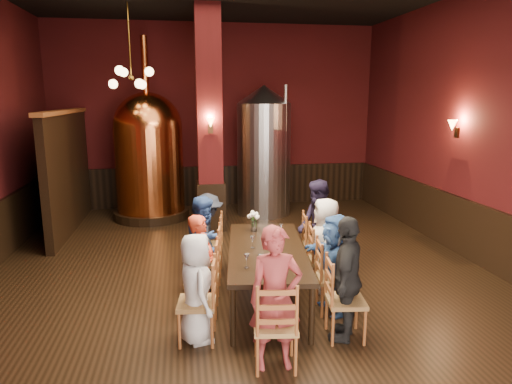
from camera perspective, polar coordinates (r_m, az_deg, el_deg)
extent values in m
plane|color=black|center=(7.15, -1.64, -10.68)|extent=(10.00, 10.00, 0.00)
cube|color=#460F11|center=(11.59, -5.02, 9.37)|extent=(8.00, 0.02, 4.50)
cube|color=#460F11|center=(1.84, 19.06, -4.14)|extent=(8.00, 0.02, 4.50)
cube|color=#460F11|center=(8.17, 27.52, 7.09)|extent=(0.02, 10.00, 4.50)
cube|color=black|center=(8.44, 26.17, -4.80)|extent=(0.08, 9.90, 1.00)
cube|color=black|center=(11.76, -4.86, 0.81)|extent=(7.90, 0.08, 1.00)
cube|color=#460F11|center=(9.38, -5.85, 8.79)|extent=(0.58, 0.58, 4.50)
cube|color=black|center=(10.15, -22.45, 2.21)|extent=(0.22, 3.50, 2.40)
cube|color=black|center=(6.15, 1.35, -7.31)|extent=(1.29, 2.51, 0.06)
cylinder|color=black|center=(5.24, -2.91, -15.34)|extent=(0.07, 0.07, 0.69)
cylinder|color=black|center=(5.30, 7.00, -15.10)|extent=(0.07, 0.07, 0.69)
cylinder|color=black|center=(7.34, -2.64, -7.20)|extent=(0.07, 0.07, 0.69)
cylinder|color=black|center=(7.38, 4.26, -7.11)|extent=(0.07, 0.07, 0.69)
imported|color=silver|center=(5.27, -7.48, -11.82)|extent=(0.52, 0.69, 1.27)
imported|color=red|center=(5.88, -6.87, -9.04)|extent=(0.50, 0.57, 1.30)
imported|color=navy|center=(6.48, -6.40, -6.56)|extent=(0.62, 0.76, 1.40)
imported|color=black|center=(7.13, -5.98, -5.30)|extent=(0.53, 0.86, 1.29)
imported|color=black|center=(5.34, 11.29, -10.52)|extent=(0.72, 0.92, 1.45)
imported|color=#335C9B|center=(5.98, 9.79, -8.78)|extent=(0.52, 1.24, 1.30)
imported|color=silver|center=(6.58, 8.64, -6.56)|extent=(0.55, 0.73, 1.35)
imported|color=black|center=(7.19, 7.69, -4.38)|extent=(0.41, 0.75, 1.49)
imported|color=maroon|center=(4.71, 2.47, -13.16)|extent=(0.55, 0.36, 1.50)
cylinder|color=black|center=(10.82, -12.88, -2.61)|extent=(1.70, 1.70, 0.19)
cylinder|color=#D46930|center=(10.62, -13.13, 2.84)|extent=(1.85, 1.85, 1.89)
sphere|color=#D46930|center=(10.52, -13.38, 7.94)|extent=(1.51, 1.51, 1.51)
cylinder|color=#D46930|center=(10.52, -13.73, 15.16)|extent=(0.15, 0.15, 1.23)
cylinder|color=#B2B2B7|center=(10.70, 0.98, 4.06)|extent=(1.56, 1.56, 2.59)
cone|color=#B2B2B7|center=(10.60, 1.00, 12.13)|extent=(1.24, 1.24, 0.41)
cylinder|color=#B2B2B7|center=(10.34, 3.65, 5.22)|extent=(0.08, 0.08, 2.90)
cylinder|color=white|center=(6.87, -0.27, -4.25)|extent=(0.09, 0.09, 0.17)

